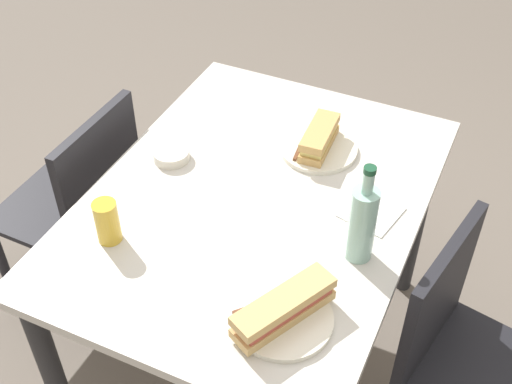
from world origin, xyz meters
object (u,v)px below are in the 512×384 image
Objects in this scene: plate_near at (318,149)px; knife_far at (264,303)px; plate_far at (283,319)px; chair_near at (461,356)px; knife_near at (301,144)px; dining_table at (256,225)px; chair_far at (83,204)px; baguette_sandwich_far at (284,307)px; beer_glass at (107,222)px; olive_bowl at (171,155)px; water_bottle at (362,223)px; baguette_sandwich_near at (319,138)px.

knife_far is at bearing -170.96° from plate_near.
plate_near is 0.64m from plate_far.
chair_near is 0.57m from plate_far.
knife_near is at bearing 61.93° from chair_near.
dining_table is 0.66m from chair_near.
chair_far is 3.19× the size of baguette_sandwich_far.
plate_far is 1.91× the size of beer_glass.
plate_far is (-0.62, -0.15, 0.00)m from plate_near.
baguette_sandwich_far is at bearing -112.22° from chair_far.
plate_near is 0.44m from olive_bowl.
plate_near is 1.00× the size of plate_far.
beer_glass is (-0.23, 0.91, 0.33)m from chair_near.
knife_far is at bearing 74.56° from baguette_sandwich_far.
water_bottle is 2.36× the size of beer_glass.
plate_far is 0.81× the size of water_bottle.
chair_near is 0.60m from knife_far.
water_bottle reaches higher than beer_glass.
olive_bowl reaches higher than dining_table.
water_bottle is at bearing -70.29° from beer_glass.
baguette_sandwich_near is at bearing -60.28° from olive_bowl.
knife_far is 1.30× the size of olive_bowl.
plate_near is 0.44m from water_bottle.
baguette_sandwich_near is 0.64m from baguette_sandwich_far.
olive_bowl is at bearing 52.63° from plate_far.
baguette_sandwich_near is (0.00, 0.00, 0.04)m from plate_near.
knife_far is (0.02, 0.05, 0.01)m from plate_far.
plate_near is 0.04m from baguette_sandwich_near.
chair_far is 3.62× the size of plate_far.
chair_far is 2.93× the size of water_bottle.
beer_glass reaches higher than dining_table.
chair_far is 0.83m from baguette_sandwich_near.
water_bottle is at bearing -29.57° from knife_far.
baguette_sandwich_near is (0.27, -0.08, 0.16)m from dining_table.
chair_near is 3.19× the size of baguette_sandwich_far.
chair_near is 4.27× the size of baguette_sandwich_near.
chair_far is at bearing 67.78° from baguette_sandwich_far.
beer_glass is (0.05, 0.51, 0.05)m from plate_far.
plate_near is at bearing 58.68° from chair_near.
baguette_sandwich_near is at bearing 90.00° from plate_near.
knife_near is 0.61m from knife_far.
chair_far is at bearing 98.65° from olive_bowl.
dining_table is 0.32m from baguette_sandwich_near.
chair_near is 0.74m from knife_near.
beer_glass reaches higher than chair_near.
plate_far is at bearing -161.65° from knife_near.
baguette_sandwich_near is at bearing 13.64° from baguette_sandwich_far.
beer_glass is at bearing -129.94° from chair_far.
beer_glass reaches higher than chair_far.
olive_bowl is at bearing 77.54° from water_bottle.
water_bottle is (0.27, -0.09, 0.06)m from baguette_sandwich_far.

